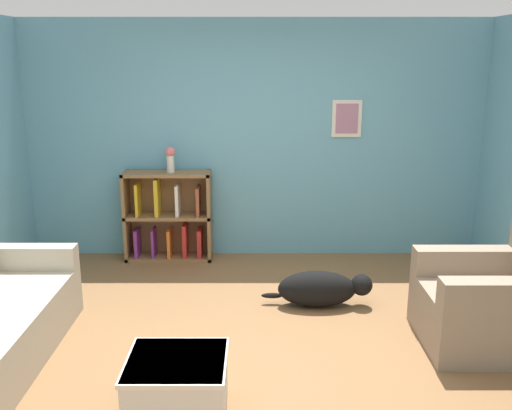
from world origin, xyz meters
The scene contains 7 objects.
ground_plane centered at (0.00, 0.00, 0.00)m, with size 14.00×14.00×0.00m, color brown.
wall_back centered at (0.00, 2.25, 1.30)m, with size 5.60×0.13×2.60m.
bookshelf centered at (-0.95, 2.05, 0.47)m, with size 0.95×0.30×0.99m.
recliner_chair centered at (1.89, 0.08, 0.36)m, with size 0.99×0.88×1.06m.
coffee_table centered at (-0.47, -0.87, 0.21)m, with size 0.62×0.57×0.40m.
dog centered at (0.60, 0.77, 0.17)m, with size 1.01×0.30×0.33m.
vase centered at (-0.91, 2.03, 1.15)m, with size 0.11×0.11×0.28m.
Camera 1 is at (0.02, -4.02, 2.21)m, focal length 40.00 mm.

